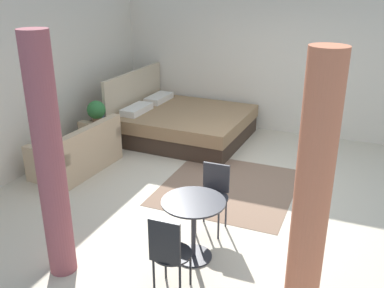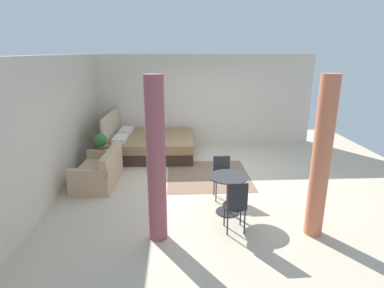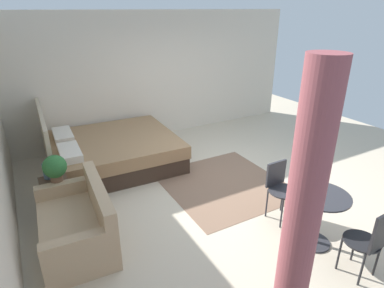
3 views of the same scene
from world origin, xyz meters
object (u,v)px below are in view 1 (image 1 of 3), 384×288
couch (78,154)px  cafe_chair_near_couch (168,250)px  vase (100,114)px  bed (182,123)px  nightstand (100,136)px  potted_plant (96,111)px  balcony_table (193,218)px  cafe_chair_near_window (213,191)px

couch → cafe_chair_near_couch: (-2.11, -2.61, 0.26)m
vase → cafe_chair_near_couch: cafe_chair_near_couch is taller
bed → cafe_chair_near_couch: bearing=-158.0°
nightstand → potted_plant: bearing=-156.5°
vase → cafe_chair_near_couch: (-3.06, -2.80, -0.12)m
couch → vase: (0.95, 0.18, 0.38)m
vase → cafe_chair_near_couch: 4.15m
nightstand → cafe_chair_near_couch: bearing=-136.8°
vase → balcony_table: vase is taller
bed → cafe_chair_near_window: 3.21m
couch → balcony_table: bearing=-119.1°
cafe_chair_near_couch → potted_plant: bearing=43.7°
couch → vase: couch is taller
nightstand → vase: size_ratio=2.42×
cafe_chair_near_window → potted_plant: bearing=60.6°
potted_plant → balcony_table: potted_plant is taller
bed → potted_plant: bearing=139.4°
vase → cafe_chair_near_window: bearing=-122.0°
cafe_chair_near_window → nightstand: bearing=59.4°
balcony_table → cafe_chair_near_couch: cafe_chair_near_couch is taller
nightstand → cafe_chair_near_couch: 4.04m
cafe_chair_near_window → balcony_table: bearing=-179.2°
cafe_chair_near_window → bed: bearing=30.5°
bed → nightstand: bed is taller
balcony_table → cafe_chair_near_window: 0.66m
couch → bed: bearing=-26.0°
potted_plant → cafe_chair_near_couch: potted_plant is taller
balcony_table → cafe_chair_near_window: bearing=0.8°
nightstand → couch: bearing=-170.0°
bed → potted_plant: (-1.24, 1.06, 0.47)m
balcony_table → couch: bearing=60.9°
potted_plant → couch: bearing=-172.0°
cafe_chair_near_window → cafe_chair_near_couch: cafe_chair_near_couch is taller
vase → balcony_table: bearing=-130.7°
bed → cafe_chair_near_window: bed is taller
cafe_chair_near_couch → bed: bearing=22.0°
bed → potted_plant: size_ratio=5.65×
potted_plant → cafe_chair_near_couch: (-2.84, -2.72, -0.24)m
bed → vase: size_ratio=10.61×
vase → nightstand: bearing=-162.2°
cafe_chair_near_window → cafe_chair_near_couch: 1.33m
vase → balcony_table: 3.67m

